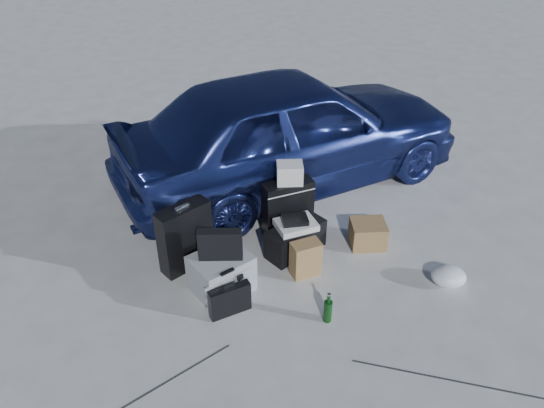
{
  "coord_description": "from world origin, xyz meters",
  "views": [
    {
      "loc": [
        -1.4,
        -3.24,
        3.5
      ],
      "look_at": [
        0.14,
        0.85,
        0.59
      ],
      "focal_mm": 35.0,
      "sensor_mm": 36.0,
      "label": 1
    }
  ],
  "objects_px": {
    "pelican_case": "(221,273)",
    "suitcase_left": "(185,237)",
    "green_bottle": "(328,308)",
    "car": "(291,129)",
    "cardboard_box": "(368,234)",
    "suitcase_right": "(288,208)",
    "duffel_bag": "(296,239)",
    "briefcase": "(230,300)"
  },
  "relations": [
    {
      "from": "pelican_case",
      "to": "suitcase_left",
      "type": "bearing_deg",
      "value": 98.96
    },
    {
      "from": "suitcase_left",
      "to": "green_bottle",
      "type": "height_order",
      "value": "suitcase_left"
    },
    {
      "from": "car",
      "to": "cardboard_box",
      "type": "distance_m",
      "value": 1.64
    },
    {
      "from": "pelican_case",
      "to": "cardboard_box",
      "type": "height_order",
      "value": "pelican_case"
    },
    {
      "from": "cardboard_box",
      "to": "green_bottle",
      "type": "bearing_deg",
      "value": -135.7
    },
    {
      "from": "suitcase_right",
      "to": "suitcase_left",
      "type": "bearing_deg",
      "value": -174.61
    },
    {
      "from": "duffel_bag",
      "to": "cardboard_box",
      "type": "distance_m",
      "value": 0.78
    },
    {
      "from": "briefcase",
      "to": "green_bottle",
      "type": "bearing_deg",
      "value": -33.3
    },
    {
      "from": "pelican_case",
      "to": "duffel_bag",
      "type": "height_order",
      "value": "pelican_case"
    },
    {
      "from": "briefcase",
      "to": "cardboard_box",
      "type": "xyz_separation_m",
      "value": [
        1.66,
        0.46,
        -0.02
      ]
    },
    {
      "from": "suitcase_left",
      "to": "cardboard_box",
      "type": "height_order",
      "value": "suitcase_left"
    },
    {
      "from": "suitcase_left",
      "to": "cardboard_box",
      "type": "relative_size",
      "value": 1.95
    },
    {
      "from": "briefcase",
      "to": "duffel_bag",
      "type": "distance_m",
      "value": 1.09
    },
    {
      "from": "cardboard_box",
      "to": "duffel_bag",
      "type": "bearing_deg",
      "value": 168.47
    },
    {
      "from": "pelican_case",
      "to": "suitcase_left",
      "type": "xyz_separation_m",
      "value": [
        -0.23,
        0.46,
        0.16
      ]
    },
    {
      "from": "cardboard_box",
      "to": "suitcase_left",
      "type": "bearing_deg",
      "value": 169.79
    },
    {
      "from": "cardboard_box",
      "to": "suitcase_right",
      "type": "bearing_deg",
      "value": 145.82
    },
    {
      "from": "cardboard_box",
      "to": "green_bottle",
      "type": "relative_size",
      "value": 1.18
    },
    {
      "from": "pelican_case",
      "to": "briefcase",
      "type": "height_order",
      "value": "pelican_case"
    },
    {
      "from": "suitcase_right",
      "to": "cardboard_box",
      "type": "relative_size",
      "value": 1.79
    },
    {
      "from": "suitcase_right",
      "to": "green_bottle",
      "type": "distance_m",
      "value": 1.36
    },
    {
      "from": "suitcase_right",
      "to": "duffel_bag",
      "type": "relative_size",
      "value": 1.0
    },
    {
      "from": "pelican_case",
      "to": "suitcase_left",
      "type": "relative_size",
      "value": 0.75
    },
    {
      "from": "duffel_bag",
      "to": "cardboard_box",
      "type": "relative_size",
      "value": 1.78
    },
    {
      "from": "pelican_case",
      "to": "duffel_bag",
      "type": "relative_size",
      "value": 0.82
    },
    {
      "from": "cardboard_box",
      "to": "briefcase",
      "type": "bearing_deg",
      "value": -164.5
    },
    {
      "from": "pelican_case",
      "to": "suitcase_left",
      "type": "distance_m",
      "value": 0.54
    },
    {
      "from": "car",
      "to": "suitcase_left",
      "type": "bearing_deg",
      "value": 119.05
    },
    {
      "from": "car",
      "to": "pelican_case",
      "type": "bearing_deg",
      "value": 132.83
    },
    {
      "from": "suitcase_left",
      "to": "briefcase",
      "type": "bearing_deg",
      "value": -97.16
    },
    {
      "from": "pelican_case",
      "to": "suitcase_right",
      "type": "bearing_deg",
      "value": 16.01
    },
    {
      "from": "pelican_case",
      "to": "green_bottle",
      "type": "bearing_deg",
      "value": -61.51
    },
    {
      "from": "briefcase",
      "to": "suitcase_left",
      "type": "xyz_separation_m",
      "value": [
        -0.21,
        0.8,
        0.2
      ]
    },
    {
      "from": "pelican_case",
      "to": "briefcase",
      "type": "relative_size",
      "value": 1.36
    },
    {
      "from": "duffel_bag",
      "to": "car",
      "type": "bearing_deg",
      "value": 49.21
    },
    {
      "from": "suitcase_left",
      "to": "suitcase_right",
      "type": "xyz_separation_m",
      "value": [
        1.15,
        0.15,
        -0.03
      ]
    },
    {
      "from": "suitcase_left",
      "to": "duffel_bag",
      "type": "bearing_deg",
      "value": -31.11
    },
    {
      "from": "briefcase",
      "to": "car",
      "type": "bearing_deg",
      "value": 48.39
    },
    {
      "from": "car",
      "to": "green_bottle",
      "type": "distance_m",
      "value": 2.5
    },
    {
      "from": "cardboard_box",
      "to": "car",
      "type": "bearing_deg",
      "value": 100.46
    },
    {
      "from": "duffel_bag",
      "to": "green_bottle",
      "type": "relative_size",
      "value": 2.1
    },
    {
      "from": "briefcase",
      "to": "cardboard_box",
      "type": "height_order",
      "value": "briefcase"
    }
  ]
}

